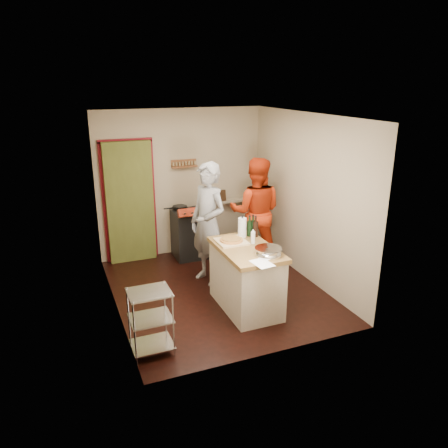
% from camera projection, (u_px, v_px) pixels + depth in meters
% --- Properties ---
extents(floor, '(3.50, 3.50, 0.00)m').
position_uv_depth(floor, '(217.00, 290.00, 6.67)').
color(floor, black).
rests_on(floor, ground).
extents(back_wall, '(3.00, 0.44, 2.60)m').
position_uv_depth(back_wall, '(146.00, 195.00, 7.65)').
color(back_wall, tan).
rests_on(back_wall, ground).
extents(left_wall, '(0.04, 3.50, 2.60)m').
position_uv_depth(left_wall, '(110.00, 220.00, 5.72)').
color(left_wall, tan).
rests_on(left_wall, ground).
extents(right_wall, '(0.04, 3.50, 2.60)m').
position_uv_depth(right_wall, '(306.00, 198.00, 6.79)').
color(right_wall, tan).
rests_on(right_wall, ground).
extents(ceiling, '(3.00, 3.50, 0.02)m').
position_uv_depth(ceiling, '(216.00, 115.00, 5.84)').
color(ceiling, white).
rests_on(ceiling, back_wall).
extents(stove, '(0.60, 0.63, 1.00)m').
position_uv_depth(stove, '(191.00, 233.00, 7.80)').
color(stove, black).
rests_on(stove, ground).
extents(wire_shelving, '(0.48, 0.40, 0.80)m').
position_uv_depth(wire_shelving, '(151.00, 319.00, 5.02)').
color(wire_shelving, silver).
rests_on(wire_shelving, ground).
extents(island, '(0.71, 1.32, 1.22)m').
position_uv_depth(island, '(246.00, 276.00, 6.02)').
color(island, beige).
rests_on(island, ground).
extents(person_stripe, '(0.68, 0.81, 1.90)m').
position_uv_depth(person_stripe, '(208.00, 224.00, 6.68)').
color(person_stripe, silver).
rests_on(person_stripe, ground).
extents(person_red, '(1.12, 1.04, 1.85)m').
position_uv_depth(person_red, '(256.00, 212.00, 7.40)').
color(person_red, red).
rests_on(person_red, ground).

